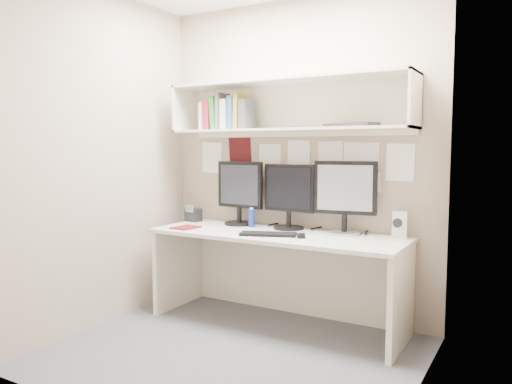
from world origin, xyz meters
The scene contains 19 objects.
floor centered at (0.00, 0.00, 0.00)m, with size 2.40×2.00×0.01m, color #4C4C51.
wall_back centered at (0.00, 1.00, 1.30)m, with size 2.40×0.02×2.60m, color gray.
wall_front centered at (0.00, -1.00, 1.30)m, with size 2.40×0.02×2.60m, color gray.
wall_left centered at (-1.20, 0.00, 1.30)m, with size 0.02×2.00×2.60m, color gray.
wall_right centered at (1.20, 0.00, 1.30)m, with size 0.02×2.00×2.60m, color gray.
desk centered at (0.00, 0.65, 0.37)m, with size 2.00×0.70×0.73m.
overhead_hutch centered at (0.00, 0.86, 1.72)m, with size 2.00×0.38×0.40m.
pinned_papers centered at (0.00, 0.99, 1.25)m, with size 1.92×0.01×0.48m, color white, non-canonical shape.
monitor_left centered at (-0.48, 0.87, 1.02)m, with size 0.47×0.26×0.54m.
monitor_center centered at (0.00, 0.87, 1.01)m, with size 0.45×0.25×0.53m.
monitor_right centered at (0.47, 0.87, 1.03)m, with size 0.48×0.26×0.56m.
keyboard centered at (0.00, 0.51, 0.74)m, with size 0.42×0.15×0.02m, color black.
mouse centered at (0.25, 0.55, 0.74)m, with size 0.06×0.09×0.03m, color black.
speaker centered at (0.88, 0.89, 0.83)m, with size 0.12×0.13×0.20m.
blue_bottle centered at (-0.32, 0.80, 0.81)m, with size 0.05×0.05×0.16m.
maroon_notebook centered at (-0.75, 0.47, 0.74)m, with size 0.17×0.21×0.01m, color #611210.
desk_phone centered at (-0.94, 0.82, 0.79)m, with size 0.14×0.13×0.15m.
book_stack centered at (-0.54, 0.78, 1.67)m, with size 0.45×0.19×0.31m.
hutch_tray centered at (0.54, 0.77, 1.55)m, with size 0.41×0.15×0.03m, color black.
Camera 1 is at (1.77, -2.75, 1.38)m, focal length 35.00 mm.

